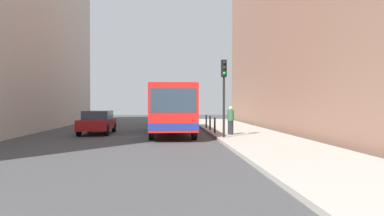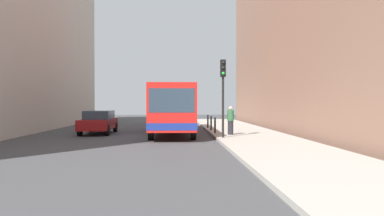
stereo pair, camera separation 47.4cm
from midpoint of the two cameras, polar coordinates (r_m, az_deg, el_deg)
name	(u,v)px [view 2 (the right image)]	position (r m, az deg, el deg)	size (l,w,h in m)	color
ground_plane	(158,137)	(21.43, -4.78, -4.49)	(80.00, 80.00, 0.00)	#424244
sidewalk	(249,135)	(21.90, 9.52, -4.19)	(4.40, 40.00, 0.15)	#ADA89E
building_right	(323,13)	(28.23, 20.31, 13.82)	(7.00, 32.00, 16.73)	#936B56
bus	(173,107)	(23.46, -2.49, 0.18)	(2.54, 11.02, 3.00)	red
car_beside_bus	(99,121)	(24.06, -13.85, -2.07)	(1.87, 4.40, 1.48)	maroon
car_behind_bus	(166,116)	(34.11, -3.63, -1.21)	(2.00, 4.47, 1.48)	navy
traffic_light	(223,83)	(19.27, 5.59, 3.86)	(0.28, 0.33, 4.10)	black
bollard_near	(215,125)	(22.13, 4.24, -2.70)	(0.11, 0.11, 0.95)	black
bollard_mid	(211,123)	(24.50, 3.57, -2.37)	(0.11, 0.11, 0.95)	black
bollard_far	(208,121)	(26.88, 3.01, -2.09)	(0.11, 0.11, 0.95)	black
pedestrian_near_signal	(231,121)	(21.08, 6.70, -1.96)	(0.38, 0.38, 1.63)	#26262D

